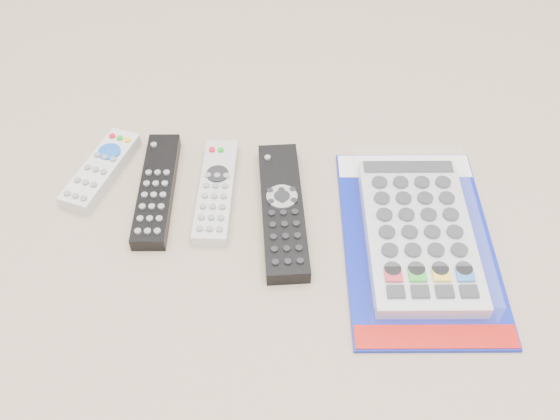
# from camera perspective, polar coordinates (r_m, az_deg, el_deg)

# --- Properties ---
(remote_small_grey) EXTENTS (0.08, 0.16, 0.02)m
(remote_small_grey) POSITION_cam_1_polar(r_m,az_deg,el_deg) (0.92, -16.05, 3.55)
(remote_small_grey) COLOR #BDBDBF
(remote_small_grey) RESTS_ON ground
(remote_slim_black) EXTENTS (0.07, 0.21, 0.02)m
(remote_slim_black) POSITION_cam_1_polar(r_m,az_deg,el_deg) (0.88, -11.20, 1.86)
(remote_slim_black) COLOR black
(remote_slim_black) RESTS_ON ground
(remote_silver_dvd) EXTENTS (0.06, 0.19, 0.02)m
(remote_silver_dvd) POSITION_cam_1_polar(r_m,az_deg,el_deg) (0.87, -5.86, 1.76)
(remote_silver_dvd) COLOR silver
(remote_silver_dvd) RESTS_ON ground
(remote_large_black) EXTENTS (0.10, 0.24, 0.03)m
(remote_large_black) POSITION_cam_1_polar(r_m,az_deg,el_deg) (0.84, 0.24, 0.03)
(remote_large_black) COLOR black
(remote_large_black) RESTS_ON ground
(jumbo_remote_packaged) EXTENTS (0.23, 0.34, 0.04)m
(jumbo_remote_packaged) POSITION_cam_1_polar(r_m,az_deg,el_deg) (0.82, 12.59, -1.91)
(jumbo_remote_packaged) COLOR #0E1D9B
(jumbo_remote_packaged) RESTS_ON ground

